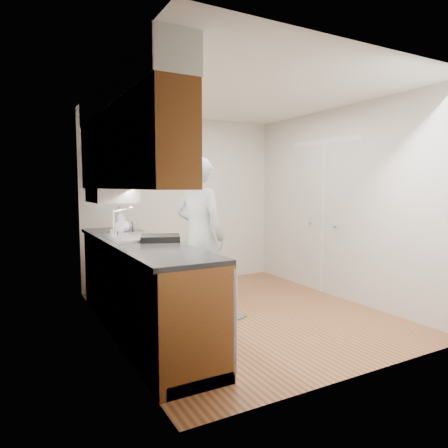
% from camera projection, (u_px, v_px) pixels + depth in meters
% --- Properties ---
extents(floor, '(3.50, 3.50, 0.00)m').
position_uv_depth(floor, '(242.00, 313.00, 4.64)').
color(floor, '#A4683E').
rests_on(floor, ground).
extents(ceiling, '(3.50, 3.50, 0.00)m').
position_uv_depth(ceiling, '(243.00, 93.00, 4.41)').
color(ceiling, white).
rests_on(ceiling, wall_left).
extents(wall_left, '(0.02, 3.50, 2.50)m').
position_uv_depth(wall_left, '(108.00, 210.00, 3.81)').
color(wall_left, beige).
rests_on(wall_left, floor).
extents(wall_right, '(0.02, 3.50, 2.50)m').
position_uv_depth(wall_right, '(340.00, 204.00, 5.24)').
color(wall_right, beige).
rests_on(wall_right, floor).
extents(wall_back, '(3.00, 0.02, 2.50)m').
position_uv_depth(wall_back, '(182.00, 201.00, 6.05)').
color(wall_back, beige).
rests_on(wall_back, floor).
extents(counter, '(0.64, 2.80, 1.30)m').
position_uv_depth(counter, '(140.00, 284.00, 4.02)').
color(counter, brown).
rests_on(counter, floor).
extents(upper_cabinets, '(0.47, 2.80, 1.21)m').
position_uv_depth(upper_cabinets, '(123.00, 137.00, 3.86)').
color(upper_cabinets, brown).
rests_on(upper_cabinets, wall_left).
extents(closet_door, '(0.02, 1.22, 2.05)m').
position_uv_depth(closet_door, '(323.00, 219.00, 5.52)').
color(closet_door, white).
rests_on(closet_door, wall_right).
extents(floor_mat, '(0.86, 1.08, 0.02)m').
position_uv_depth(floor_mat, '(200.00, 314.00, 4.61)').
color(floor_mat, slate).
rests_on(floor_mat, floor).
extents(person, '(0.75, 0.86, 2.03)m').
position_uv_depth(person, '(199.00, 225.00, 4.51)').
color(person, '#9FB5C2').
rests_on(person, floor_mat).
extents(soap_bottle_a, '(0.12, 0.12, 0.29)m').
position_uv_depth(soap_bottle_a, '(120.00, 220.00, 4.64)').
color(soap_bottle_a, white).
rests_on(soap_bottle_a, counter).
extents(soap_bottle_b, '(0.09, 0.09, 0.18)m').
position_uv_depth(soap_bottle_b, '(118.00, 225.00, 4.62)').
color(soap_bottle_b, white).
rests_on(soap_bottle_b, counter).
extents(soap_bottle_c, '(0.21, 0.21, 0.19)m').
position_uv_depth(soap_bottle_c, '(124.00, 224.00, 4.70)').
color(soap_bottle_c, white).
rests_on(soap_bottle_c, counter).
extents(steel_can, '(0.08, 0.08, 0.12)m').
position_uv_depth(steel_can, '(134.00, 226.00, 4.80)').
color(steel_can, '#A5A5AA').
rests_on(steel_can, counter).
extents(dish_rack, '(0.46, 0.42, 0.06)m').
position_uv_depth(dish_rack, '(160.00, 238.00, 3.90)').
color(dish_rack, black).
rests_on(dish_rack, counter).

